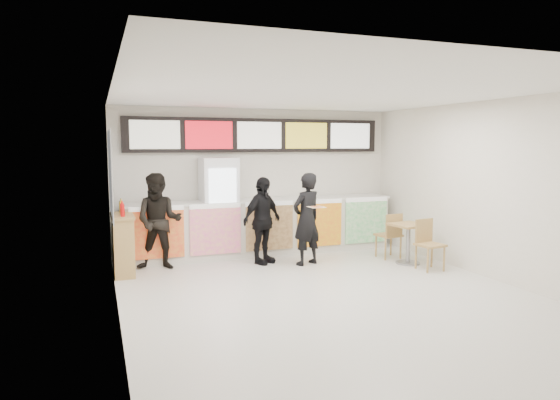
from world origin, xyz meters
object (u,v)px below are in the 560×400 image
customer_main (307,219)px  customer_mid (262,221)px  customer_left (159,221)px  service_counter (264,226)px  cafe_table (408,236)px  drinks_fridge (219,208)px  condiment_ledge (123,244)px

customer_main → customer_mid: customer_main is taller
customer_main → customer_mid: size_ratio=1.05×
customer_main → customer_mid: bearing=-46.9°
customer_left → customer_mid: size_ratio=1.06×
service_counter → cafe_table: size_ratio=3.47×
customer_main → drinks_fridge: bearing=-61.0°
service_counter → customer_mid: 0.89m
cafe_table → condiment_ledge: size_ratio=1.28×
drinks_fridge → customer_mid: size_ratio=1.21×
drinks_fridge → condiment_ledge: 2.07m
customer_main → cafe_table: (1.84, -0.60, -0.34)m
cafe_table → condiment_ledge: bearing=159.7°
drinks_fridge → customer_mid: 1.05m
customer_mid → service_counter: bearing=39.4°
cafe_table → customer_main: bearing=153.5°
customer_main → cafe_table: 1.97m
service_counter → drinks_fridge: size_ratio=2.78×
customer_main → condiment_ledge: 3.33m
drinks_fridge → condiment_ledge: size_ratio=1.60×
cafe_table → condiment_ledge: 5.24m
customer_left → condiment_ledge: 0.74m
condiment_ledge → customer_main: bearing=-8.3°
customer_mid → cafe_table: size_ratio=1.03×
customer_mid → drinks_fridge: bearing=97.9°
customer_main → customer_left: size_ratio=0.99×
service_counter → customer_mid: bearing=-110.4°
cafe_table → condiment_ledge: condiment_ledge is taller
condiment_ledge → customer_mid: bearing=-2.4°
drinks_fridge → customer_mid: (0.64, -0.81, -0.17)m
service_counter → customer_left: size_ratio=3.18×
service_counter → drinks_fridge: 1.03m
customer_left → customer_mid: customer_left is taller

